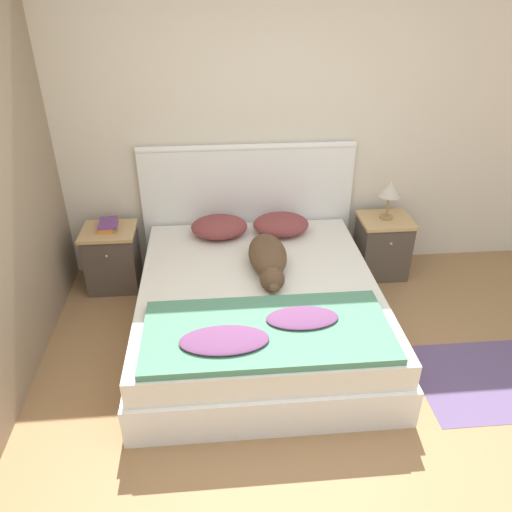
{
  "coord_description": "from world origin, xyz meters",
  "views": [
    {
      "loc": [
        -0.41,
        -1.93,
        2.42
      ],
      "look_at": [
        -0.13,
        1.25,
        0.57
      ],
      "focal_mm": 35.0,
      "sensor_mm": 36.0,
      "label": 1
    }
  ],
  "objects_px": {
    "pillow_left": "(219,227)",
    "nightstand_left": "(113,258)",
    "pillow_right": "(281,224)",
    "book_stack": "(108,225)",
    "table_lamp": "(390,190)",
    "nightstand_right": "(382,246)",
    "dog": "(268,258)",
    "bed": "(258,309)"
  },
  "relations": [
    {
      "from": "pillow_left",
      "to": "dog",
      "type": "relative_size",
      "value": 0.59
    },
    {
      "from": "nightstand_right",
      "to": "pillow_right",
      "type": "relative_size",
      "value": 1.16
    },
    {
      "from": "pillow_left",
      "to": "table_lamp",
      "type": "distance_m",
      "value": 1.46
    },
    {
      "from": "table_lamp",
      "to": "nightstand_left",
      "type": "bearing_deg",
      "value": -179.75
    },
    {
      "from": "pillow_right",
      "to": "book_stack",
      "type": "bearing_deg",
      "value": 177.98
    },
    {
      "from": "nightstand_left",
      "to": "pillow_right",
      "type": "relative_size",
      "value": 1.16
    },
    {
      "from": "dog",
      "to": "book_stack",
      "type": "bearing_deg",
      "value": 153.49
    },
    {
      "from": "nightstand_left",
      "to": "pillow_right",
      "type": "distance_m",
      "value": 1.46
    },
    {
      "from": "bed",
      "to": "nightstand_right",
      "type": "bearing_deg",
      "value": 33.29
    },
    {
      "from": "nightstand_left",
      "to": "book_stack",
      "type": "xyz_separation_m",
      "value": [
        0.0,
        0.02,
        0.3
      ]
    },
    {
      "from": "dog",
      "to": "nightstand_right",
      "type": "bearing_deg",
      "value": 29.07
    },
    {
      "from": "bed",
      "to": "nightstand_left",
      "type": "bearing_deg",
      "value": 146.71
    },
    {
      "from": "bed",
      "to": "table_lamp",
      "type": "relative_size",
      "value": 5.76
    },
    {
      "from": "book_stack",
      "to": "dog",
      "type": "bearing_deg",
      "value": -26.51
    },
    {
      "from": "pillow_right",
      "to": "nightstand_left",
      "type": "bearing_deg",
      "value": 178.96
    },
    {
      "from": "nightstand_right",
      "to": "pillow_left",
      "type": "distance_m",
      "value": 1.46
    },
    {
      "from": "dog",
      "to": "table_lamp",
      "type": "bearing_deg",
      "value": 29.48
    },
    {
      "from": "bed",
      "to": "pillow_left",
      "type": "relative_size",
      "value": 4.21
    },
    {
      "from": "table_lamp",
      "to": "dog",
      "type": "bearing_deg",
      "value": -150.52
    },
    {
      "from": "nightstand_right",
      "to": "book_stack",
      "type": "bearing_deg",
      "value": 179.41
    },
    {
      "from": "pillow_right",
      "to": "table_lamp",
      "type": "bearing_deg",
      "value": 2.27
    },
    {
      "from": "bed",
      "to": "dog",
      "type": "distance_m",
      "value": 0.38
    },
    {
      "from": "pillow_left",
      "to": "dog",
      "type": "xyz_separation_m",
      "value": [
        0.35,
        -0.58,
        0.02
      ]
    },
    {
      "from": "pillow_left",
      "to": "pillow_right",
      "type": "height_order",
      "value": "same"
    },
    {
      "from": "pillow_left",
      "to": "nightstand_left",
      "type": "bearing_deg",
      "value": 178.36
    },
    {
      "from": "pillow_left",
      "to": "pillow_right",
      "type": "bearing_deg",
      "value": 0.0
    },
    {
      "from": "pillow_right",
      "to": "book_stack",
      "type": "xyz_separation_m",
      "value": [
        -1.43,
        0.05,
        0.03
      ]
    },
    {
      "from": "table_lamp",
      "to": "bed",
      "type": "bearing_deg",
      "value": -146.36
    },
    {
      "from": "book_stack",
      "to": "pillow_right",
      "type": "bearing_deg",
      "value": -2.02
    },
    {
      "from": "pillow_left",
      "to": "pillow_right",
      "type": "distance_m",
      "value": 0.52
    },
    {
      "from": "nightstand_left",
      "to": "table_lamp",
      "type": "xyz_separation_m",
      "value": [
        2.35,
        0.01,
        0.53
      ]
    },
    {
      "from": "bed",
      "to": "pillow_right",
      "type": "distance_m",
      "value": 0.85
    },
    {
      "from": "bed",
      "to": "table_lamp",
      "type": "xyz_separation_m",
      "value": [
        1.18,
        0.78,
        0.57
      ]
    },
    {
      "from": "bed",
      "to": "pillow_left",
      "type": "height_order",
      "value": "pillow_left"
    },
    {
      "from": "bed",
      "to": "pillow_right",
      "type": "xyz_separation_m",
      "value": [
        0.26,
        0.75,
        0.31
      ]
    },
    {
      "from": "nightstand_left",
      "to": "pillow_left",
      "type": "distance_m",
      "value": 0.96
    },
    {
      "from": "nightstand_right",
      "to": "table_lamp",
      "type": "distance_m",
      "value": 0.53
    },
    {
      "from": "pillow_left",
      "to": "table_lamp",
      "type": "xyz_separation_m",
      "value": [
        1.43,
        0.04,
        0.26
      ]
    },
    {
      "from": "nightstand_right",
      "to": "pillow_right",
      "type": "bearing_deg",
      "value": -178.36
    },
    {
      "from": "pillow_left",
      "to": "dog",
      "type": "bearing_deg",
      "value": -59.02
    },
    {
      "from": "book_stack",
      "to": "nightstand_left",
      "type": "bearing_deg",
      "value": -96.5
    },
    {
      "from": "pillow_right",
      "to": "dog",
      "type": "relative_size",
      "value": 0.59
    }
  ]
}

